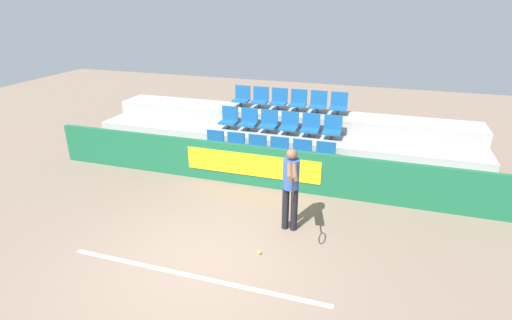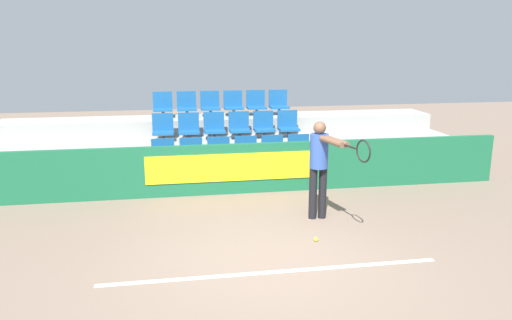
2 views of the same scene
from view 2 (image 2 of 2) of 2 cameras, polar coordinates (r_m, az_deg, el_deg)
name	(u,v)px [view 2 (image 2 of 2)]	position (r m, az deg, el deg)	size (l,w,h in m)	color
ground_plane	(268,260)	(6.79, 1.37, -11.40)	(30.00, 30.00, 0.00)	#7A6656
court_baseline	(273,272)	(6.47, 1.99, -12.67)	(4.37, 0.08, 0.01)	white
barrier_wall	(237,169)	(9.46, -2.14, -0.99)	(10.53, 0.14, 0.96)	#19603D
bleacher_tier_front	(234,176)	(10.11, -2.56, -1.79)	(10.13, 1.04, 0.36)	#9E9E99
bleacher_tier_middle	(228,155)	(11.06, -3.24, 0.52)	(10.13, 1.04, 0.72)	#9E9E99
bleacher_tier_back	(223,139)	(12.03, -3.81, 2.46)	(10.13, 1.04, 1.08)	#9E9E99
stadium_chair_0	(163,155)	(10.05, -10.56, 0.54)	(0.45, 0.36, 0.59)	#333333
stadium_chair_1	(191,154)	(10.05, -7.39, 0.66)	(0.45, 0.36, 0.59)	#333333
stadium_chair_2	(219,153)	(10.09, -4.24, 0.79)	(0.45, 0.36, 0.59)	#333333
stadium_chair_3	(246,152)	(10.15, -1.11, 0.91)	(0.45, 0.36, 0.59)	#333333
stadium_chair_4	(273,151)	(10.25, 1.96, 1.02)	(0.45, 0.36, 0.59)	#333333
stadium_chair_5	(299,150)	(10.37, 4.97, 1.13)	(0.45, 0.36, 0.59)	#333333
stadium_chair_6	(163,128)	(10.99, -10.59, 3.57)	(0.45, 0.36, 0.59)	#333333
stadium_chair_7	(189,128)	(11.00, -7.68, 3.69)	(0.45, 0.36, 0.59)	#333333
stadium_chair_8	(214,127)	(11.03, -4.79, 3.79)	(0.45, 0.36, 0.59)	#333333
stadium_chair_9	(239,126)	(11.09, -1.92, 3.89)	(0.45, 0.36, 0.59)	#333333
stadium_chair_10	(264,125)	(11.18, 0.91, 3.97)	(0.45, 0.36, 0.59)	#333333
stadium_chair_11	(288,125)	(11.29, 3.69, 4.04)	(0.45, 0.36, 0.59)	#333333
stadium_chair_12	(163,106)	(11.96, -10.61, 6.13)	(0.45, 0.36, 0.59)	#333333
stadium_chair_13	(187,105)	(11.97, -7.93, 6.23)	(0.45, 0.36, 0.59)	#333333
stadium_chair_14	(210,105)	(11.99, -5.26, 6.32)	(0.45, 0.36, 0.59)	#333333
stadium_chair_15	(233,104)	(12.05, -2.61, 6.40)	(0.45, 0.36, 0.59)	#333333
stadium_chair_16	(256,104)	(12.13, 0.02, 6.46)	(0.45, 0.36, 0.59)	#333333
stadium_chair_17	(279,103)	(12.23, 2.60, 6.51)	(0.45, 0.36, 0.59)	#333333
tennis_player	(321,161)	(8.00, 7.45, -0.12)	(0.49, 1.44, 1.61)	black
tennis_ball	(316,239)	(7.41, 6.85, -8.97)	(0.07, 0.07, 0.07)	#CCDB33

